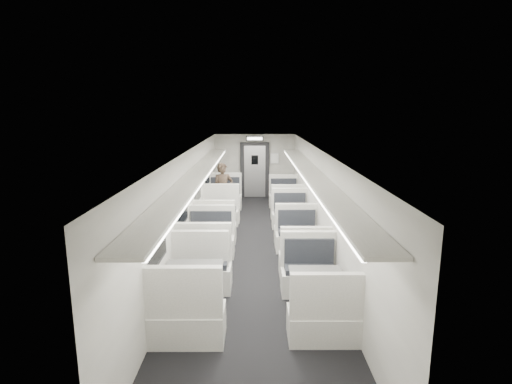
{
  "coord_description": "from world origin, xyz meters",
  "views": [
    {
      "loc": [
        0.01,
        -9.02,
        3.3
      ],
      "look_at": [
        0.03,
        1.32,
        1.16
      ],
      "focal_mm": 28.0,
      "sensor_mm": 36.0,
      "label": 1
    }
  ],
  "objects_px": {
    "booth_right_b": "(292,222)",
    "passenger": "(223,191)",
    "booth_right_a": "(285,201)",
    "booth_right_c": "(300,246)",
    "exit_sign": "(255,138)",
    "vestibule_door": "(255,170)",
    "booth_left_d": "(194,288)",
    "booth_left_a": "(223,202)",
    "booth_left_b": "(218,219)",
    "booth_left_c": "(207,252)",
    "booth_right_d": "(316,292)"
  },
  "relations": [
    {
      "from": "booth_left_b",
      "to": "booth_left_c",
      "type": "distance_m",
      "value": 2.56
    },
    {
      "from": "booth_right_c",
      "to": "exit_sign",
      "type": "xyz_separation_m",
      "value": [
        -1.0,
        6.14,
        1.92
      ]
    },
    {
      "from": "booth_left_c",
      "to": "booth_left_d",
      "type": "relative_size",
      "value": 0.94
    },
    {
      "from": "booth_left_d",
      "to": "passenger",
      "type": "height_order",
      "value": "passenger"
    },
    {
      "from": "booth_left_c",
      "to": "booth_right_c",
      "type": "bearing_deg",
      "value": 11.26
    },
    {
      "from": "booth_left_b",
      "to": "booth_left_a",
      "type": "bearing_deg",
      "value": 90.0
    },
    {
      "from": "booth_left_d",
      "to": "vestibule_door",
      "type": "distance_m",
      "value": 8.91
    },
    {
      "from": "booth_left_d",
      "to": "booth_right_d",
      "type": "bearing_deg",
      "value": -1.86
    },
    {
      "from": "booth_right_d",
      "to": "exit_sign",
      "type": "bearing_deg",
      "value": 96.78
    },
    {
      "from": "vestibule_door",
      "to": "booth_right_a",
      "type": "bearing_deg",
      "value": -65.76
    },
    {
      "from": "booth_right_b",
      "to": "passenger",
      "type": "bearing_deg",
      "value": 138.62
    },
    {
      "from": "booth_right_c",
      "to": "booth_right_d",
      "type": "relative_size",
      "value": 0.97
    },
    {
      "from": "vestibule_door",
      "to": "exit_sign",
      "type": "xyz_separation_m",
      "value": [
        0.0,
        -0.49,
        1.24
      ]
    },
    {
      "from": "booth_right_a",
      "to": "passenger",
      "type": "xyz_separation_m",
      "value": [
        -1.97,
        -0.77,
        0.5
      ]
    },
    {
      "from": "booth_left_b",
      "to": "booth_right_c",
      "type": "distance_m",
      "value": 2.95
    },
    {
      "from": "booth_left_c",
      "to": "booth_right_a",
      "type": "relative_size",
      "value": 1.06
    },
    {
      "from": "booth_right_b",
      "to": "booth_left_c",
      "type": "bearing_deg",
      "value": -130.98
    },
    {
      "from": "booth_right_d",
      "to": "exit_sign",
      "type": "distance_m",
      "value": 8.68
    },
    {
      "from": "booth_right_b",
      "to": "vestibule_door",
      "type": "distance_m",
      "value": 4.88
    },
    {
      "from": "booth_right_a",
      "to": "booth_right_b",
      "type": "xyz_separation_m",
      "value": [
        0.0,
        -2.5,
        0.0
      ]
    },
    {
      "from": "booth_left_b",
      "to": "booth_right_c",
      "type": "relative_size",
      "value": 1.04
    },
    {
      "from": "booth_right_c",
      "to": "exit_sign",
      "type": "distance_m",
      "value": 6.51
    },
    {
      "from": "booth_left_c",
      "to": "vestibule_door",
      "type": "xyz_separation_m",
      "value": [
        1.0,
        7.03,
        0.66
      ]
    },
    {
      "from": "booth_right_a",
      "to": "booth_right_b",
      "type": "relative_size",
      "value": 0.99
    },
    {
      "from": "booth_left_d",
      "to": "booth_right_d",
      "type": "distance_m",
      "value": 2.0
    },
    {
      "from": "booth_left_a",
      "to": "booth_right_c",
      "type": "relative_size",
      "value": 1.09
    },
    {
      "from": "booth_left_d",
      "to": "booth_right_d",
      "type": "relative_size",
      "value": 1.1
    },
    {
      "from": "booth_right_b",
      "to": "vestibule_door",
      "type": "height_order",
      "value": "vestibule_door"
    },
    {
      "from": "booth_right_a",
      "to": "passenger",
      "type": "bearing_deg",
      "value": -158.67
    },
    {
      "from": "booth_left_b",
      "to": "booth_right_c",
      "type": "bearing_deg",
      "value": -47.28
    },
    {
      "from": "booth_left_c",
      "to": "passenger",
      "type": "xyz_separation_m",
      "value": [
        0.03,
        4.04,
        0.47
      ]
    },
    {
      "from": "booth_right_c",
      "to": "booth_left_d",
      "type": "bearing_deg",
      "value": -132.19
    },
    {
      "from": "booth_right_a",
      "to": "exit_sign",
      "type": "relative_size",
      "value": 3.27
    },
    {
      "from": "booth_right_b",
      "to": "passenger",
      "type": "xyz_separation_m",
      "value": [
        -1.97,
        1.73,
        0.49
      ]
    },
    {
      "from": "booth_left_b",
      "to": "vestibule_door",
      "type": "distance_m",
      "value": 4.62
    },
    {
      "from": "booth_left_d",
      "to": "booth_right_b",
      "type": "height_order",
      "value": "booth_left_d"
    },
    {
      "from": "booth_left_b",
      "to": "booth_right_d",
      "type": "height_order",
      "value": "booth_left_b"
    },
    {
      "from": "exit_sign",
      "to": "booth_left_d",
      "type": "bearing_deg",
      "value": -96.83
    },
    {
      "from": "booth_right_c",
      "to": "vestibule_door",
      "type": "xyz_separation_m",
      "value": [
        -1.0,
        6.63,
        0.68
      ]
    },
    {
      "from": "booth_right_c",
      "to": "booth_right_d",
      "type": "distance_m",
      "value": 2.27
    },
    {
      "from": "booth_left_a",
      "to": "booth_right_b",
      "type": "bearing_deg",
      "value": -47.41
    },
    {
      "from": "booth_left_b",
      "to": "booth_right_c",
      "type": "height_order",
      "value": "booth_left_b"
    },
    {
      "from": "passenger",
      "to": "booth_right_c",
      "type": "bearing_deg",
      "value": -74.16
    },
    {
      "from": "booth_left_b",
      "to": "booth_left_c",
      "type": "bearing_deg",
      "value": -90.0
    },
    {
      "from": "booth_right_b",
      "to": "vestibule_door",
      "type": "xyz_separation_m",
      "value": [
        -1.0,
        4.72,
        0.67
      ]
    },
    {
      "from": "passenger",
      "to": "exit_sign",
      "type": "xyz_separation_m",
      "value": [
        0.97,
        2.5,
        1.42
      ]
    },
    {
      "from": "booth_left_d",
      "to": "booth_right_b",
      "type": "xyz_separation_m",
      "value": [
        2.0,
        4.11,
        -0.04
      ]
    },
    {
      "from": "booth_left_a",
      "to": "booth_right_b",
      "type": "height_order",
      "value": "booth_left_a"
    },
    {
      "from": "booth_right_b",
      "to": "booth_right_a",
      "type": "bearing_deg",
      "value": 90.0
    },
    {
      "from": "vestibule_door",
      "to": "booth_right_c",
      "type": "bearing_deg",
      "value": -81.42
    }
  ]
}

